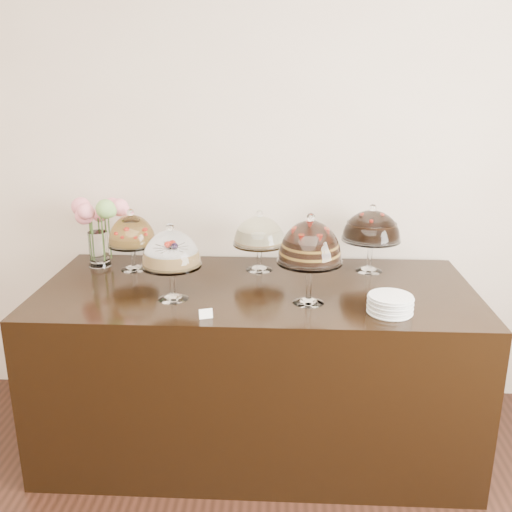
{
  "coord_description": "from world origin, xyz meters",
  "views": [
    {
      "loc": [
        0.34,
        -0.28,
        1.92
      ],
      "look_at": [
        0.2,
        2.4,
        1.08
      ],
      "focal_mm": 40.0,
      "sensor_mm": 36.0,
      "label": 1
    }
  ],
  "objects_px": {
    "cake_stand_dark_choco": "(372,228)",
    "flower_vase": "(99,220)",
    "display_counter": "(256,365)",
    "plate_stack": "(390,304)",
    "cake_stand_fruit_tart": "(132,233)",
    "cake_stand_choco_layer": "(310,245)",
    "cake_stand_cheesecake": "(259,233)",
    "cake_stand_sugar_sponge": "(171,252)"
  },
  "relations": [
    {
      "from": "cake_stand_cheesecake",
      "to": "plate_stack",
      "type": "xyz_separation_m",
      "value": [
        0.62,
        -0.58,
        -0.17
      ]
    },
    {
      "from": "cake_stand_cheesecake",
      "to": "cake_stand_dark_choco",
      "type": "height_order",
      "value": "cake_stand_dark_choco"
    },
    {
      "from": "cake_stand_dark_choco",
      "to": "flower_vase",
      "type": "relative_size",
      "value": 0.94
    },
    {
      "from": "cake_stand_sugar_sponge",
      "to": "cake_stand_fruit_tart",
      "type": "bearing_deg",
      "value": 125.19
    },
    {
      "from": "cake_stand_choco_layer",
      "to": "display_counter",
      "type": "bearing_deg",
      "value": 141.93
    },
    {
      "from": "cake_stand_choco_layer",
      "to": "cake_stand_fruit_tart",
      "type": "bearing_deg",
      "value": 155.04
    },
    {
      "from": "cake_stand_cheesecake",
      "to": "flower_vase",
      "type": "bearing_deg",
      "value": 177.55
    },
    {
      "from": "cake_stand_fruit_tart",
      "to": "flower_vase",
      "type": "relative_size",
      "value": 0.86
    },
    {
      "from": "cake_stand_choco_layer",
      "to": "cake_stand_cheesecake",
      "type": "height_order",
      "value": "cake_stand_choco_layer"
    },
    {
      "from": "cake_stand_cheesecake",
      "to": "cake_stand_choco_layer",
      "type": "bearing_deg",
      "value": -61.56
    },
    {
      "from": "display_counter",
      "to": "cake_stand_dark_choco",
      "type": "distance_m",
      "value": 0.97
    },
    {
      "from": "cake_stand_dark_choco",
      "to": "cake_stand_fruit_tart",
      "type": "relative_size",
      "value": 1.09
    },
    {
      "from": "flower_vase",
      "to": "cake_stand_cheesecake",
      "type": "bearing_deg",
      "value": -2.45
    },
    {
      "from": "display_counter",
      "to": "cake_stand_cheesecake",
      "type": "relative_size",
      "value": 6.5
    },
    {
      "from": "cake_stand_cheesecake",
      "to": "plate_stack",
      "type": "bearing_deg",
      "value": -42.93
    },
    {
      "from": "cake_stand_choco_layer",
      "to": "flower_vase",
      "type": "bearing_deg",
      "value": 156.15
    },
    {
      "from": "display_counter",
      "to": "cake_stand_choco_layer",
      "type": "relative_size",
      "value": 5.05
    },
    {
      "from": "cake_stand_fruit_tart",
      "to": "flower_vase",
      "type": "xyz_separation_m",
      "value": [
        -0.2,
        0.07,
        0.05
      ]
    },
    {
      "from": "flower_vase",
      "to": "plate_stack",
      "type": "relative_size",
      "value": 1.98
    },
    {
      "from": "cake_stand_fruit_tart",
      "to": "flower_vase",
      "type": "distance_m",
      "value": 0.22
    },
    {
      "from": "display_counter",
      "to": "cake_stand_dark_choco",
      "type": "height_order",
      "value": "cake_stand_dark_choco"
    },
    {
      "from": "cake_stand_choco_layer",
      "to": "cake_stand_cheesecake",
      "type": "relative_size",
      "value": 1.29
    },
    {
      "from": "cake_stand_fruit_tart",
      "to": "plate_stack",
      "type": "xyz_separation_m",
      "value": [
        1.32,
        -0.55,
        -0.16
      ]
    },
    {
      "from": "cake_stand_sugar_sponge",
      "to": "cake_stand_cheesecake",
      "type": "xyz_separation_m",
      "value": [
        0.39,
        0.46,
        -0.03
      ]
    },
    {
      "from": "cake_stand_cheesecake",
      "to": "cake_stand_dark_choco",
      "type": "xyz_separation_m",
      "value": [
        0.61,
        0.01,
        0.04
      ]
    },
    {
      "from": "cake_stand_sugar_sponge",
      "to": "cake_stand_fruit_tart",
      "type": "height_order",
      "value": "cake_stand_sugar_sponge"
    },
    {
      "from": "cake_stand_choco_layer",
      "to": "plate_stack",
      "type": "bearing_deg",
      "value": -16.07
    },
    {
      "from": "cake_stand_choco_layer",
      "to": "cake_stand_fruit_tart",
      "type": "relative_size",
      "value": 1.26
    },
    {
      "from": "cake_stand_dark_choco",
      "to": "plate_stack",
      "type": "relative_size",
      "value": 1.86
    },
    {
      "from": "cake_stand_choco_layer",
      "to": "cake_stand_dark_choco",
      "type": "xyz_separation_m",
      "value": [
        0.35,
        0.48,
        -0.04
      ]
    },
    {
      "from": "flower_vase",
      "to": "plate_stack",
      "type": "height_order",
      "value": "flower_vase"
    },
    {
      "from": "plate_stack",
      "to": "display_counter",
      "type": "bearing_deg",
      "value": 153.76
    },
    {
      "from": "cake_stand_cheesecake",
      "to": "cake_stand_sugar_sponge",
      "type": "bearing_deg",
      "value": -130.65
    },
    {
      "from": "cake_stand_sugar_sponge",
      "to": "cake_stand_fruit_tart",
      "type": "relative_size",
      "value": 1.1
    },
    {
      "from": "cake_stand_cheesecake",
      "to": "display_counter",
      "type": "bearing_deg",
      "value": -90.3
    },
    {
      "from": "cake_stand_dark_choco",
      "to": "flower_vase",
      "type": "height_order",
      "value": "flower_vase"
    },
    {
      "from": "display_counter",
      "to": "cake_stand_cheesecake",
      "type": "distance_m",
      "value": 0.71
    },
    {
      "from": "cake_stand_sugar_sponge",
      "to": "plate_stack",
      "type": "bearing_deg",
      "value": -6.64
    },
    {
      "from": "cake_stand_choco_layer",
      "to": "plate_stack",
      "type": "relative_size",
      "value": 2.15
    },
    {
      "from": "cake_stand_choco_layer",
      "to": "plate_stack",
      "type": "distance_m",
      "value": 0.45
    },
    {
      "from": "cake_stand_sugar_sponge",
      "to": "cake_stand_choco_layer",
      "type": "distance_m",
      "value": 0.65
    },
    {
      "from": "flower_vase",
      "to": "cake_stand_fruit_tart",
      "type": "bearing_deg",
      "value": -18.35
    }
  ]
}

